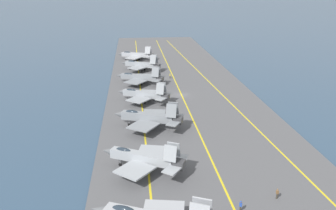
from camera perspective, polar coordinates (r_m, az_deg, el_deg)
ground_plane at (r=103.21m, az=2.18°, el=1.43°), size 2000.00×2000.00×0.00m
carrier_deck at (r=103.15m, az=2.18°, el=1.53°), size 229.55×42.64×0.40m
deck_stripe_foul_line at (r=105.30m, az=8.51°, el=1.82°), size 206.28×12.24×0.01m
deck_stripe_centerline at (r=103.09m, az=2.18°, el=1.64°), size 206.60×0.36×0.01m
deck_stripe_edge_line at (r=102.18m, az=-4.35°, el=1.44°), size 206.60×0.55×0.01m
parked_jet_second at (r=61.32m, az=-3.92°, el=-8.46°), size 12.81×15.30×6.02m
parked_jet_third at (r=78.84m, az=-3.09°, el=-1.98°), size 13.86×16.05×6.40m
parked_jet_fourth at (r=96.30m, az=-3.87°, el=1.73°), size 12.34×15.08×5.96m
parked_jet_fifth at (r=114.15m, az=-4.46°, el=4.45°), size 13.53×16.22×5.97m
parked_jet_sixth at (r=131.49m, az=-4.34°, el=6.50°), size 12.45×15.41×6.40m
parked_jet_seventh at (r=150.48m, az=-5.13°, el=8.02°), size 13.28×15.84×5.95m
crew_brown_vest at (r=57.17m, az=17.12°, el=-13.37°), size 0.43×0.34×1.71m
crew_yellow_vest at (r=121.00m, az=0.33°, el=4.73°), size 0.43×0.34×1.67m
crew_blue_vest at (r=53.15m, az=11.57°, el=-15.54°), size 0.40×0.46×1.73m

